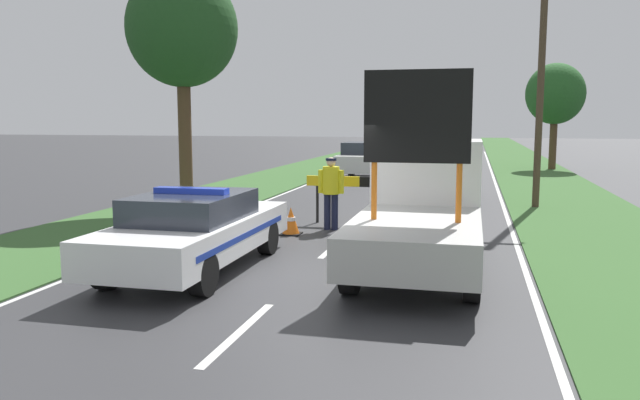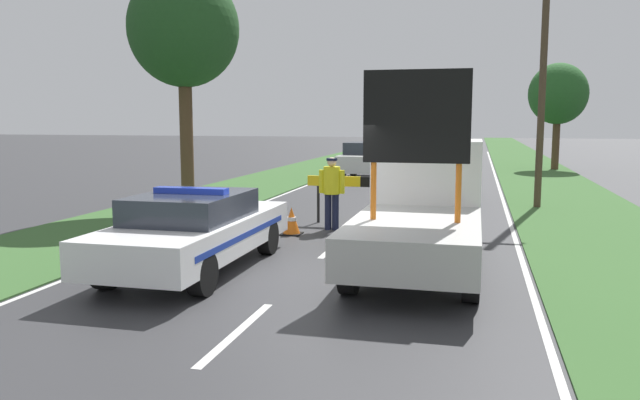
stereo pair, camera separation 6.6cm
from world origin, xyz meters
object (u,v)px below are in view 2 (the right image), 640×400
object	(u,v)px
police_officer	(332,187)
traffic_cone_near_police	(436,219)
utility_pole	(544,59)
pedestrian_civilian	(385,189)
traffic_cone_centre_front	(292,221)
police_car	(195,229)
road_barrier	(361,185)
queued_car_van_white	(366,160)
work_truck	(423,205)
roadside_tree_near_right	(558,94)
queued_car_sedan_silver	(439,175)
roadside_tree_near_left	(184,30)

from	to	relation	value
police_officer	traffic_cone_near_police	xyz separation A→B (m)	(2.42, 0.14, -0.68)
police_officer	utility_pole	xyz separation A→B (m)	(5.04, 5.01, 3.28)
pedestrian_civilian	traffic_cone_centre_front	bearing A→B (deg)	-163.84
police_car	traffic_cone_near_police	size ratio (longest dim) A/B	7.29
road_barrier	queued_car_van_white	distance (m)	11.95
pedestrian_civilian	queued_car_van_white	distance (m)	12.52
traffic_cone_near_police	queued_car_van_white	world-z (taller)	queued_car_van_white
work_truck	queued_car_van_white	xyz separation A→B (m)	(-3.77, 15.71, -0.24)
work_truck	traffic_cone_centre_front	size ratio (longest dim) A/B	8.52
police_car	traffic_cone_near_police	world-z (taller)	police_car
road_barrier	pedestrian_civilian	distance (m)	0.81
pedestrian_civilian	roadside_tree_near_right	bearing A→B (deg)	55.31
traffic_cone_centre_front	roadside_tree_near_right	size ratio (longest dim) A/B	0.12
queued_car_van_white	police_officer	bearing A→B (deg)	96.32
road_barrier	queued_car_sedan_silver	xyz separation A→B (m)	(1.60, 5.22, -0.16)
traffic_cone_near_police	queued_car_sedan_silver	distance (m)	6.03
police_car	queued_car_van_white	xyz separation A→B (m)	(-0.02, 17.12, 0.13)
traffic_cone_near_police	work_truck	bearing A→B (deg)	-91.02
police_officer	work_truck	bearing A→B (deg)	123.53
roadside_tree_near_left	police_car	bearing A→B (deg)	-63.07
roadside_tree_near_left	work_truck	bearing A→B (deg)	-36.01
traffic_cone_near_police	queued_car_sedan_silver	size ratio (longest dim) A/B	0.16
police_car	work_truck	size ratio (longest dim) A/B	0.92
road_barrier	roadside_tree_near_left	world-z (taller)	roadside_tree_near_left
police_car	roadside_tree_near_left	bearing A→B (deg)	117.94
queued_car_sedan_silver	traffic_cone_near_police	bearing A→B (deg)	92.89
pedestrian_civilian	traffic_cone_centre_front	xyz separation A→B (m)	(-1.93, -1.28, -0.63)
traffic_cone_near_police	utility_pole	bearing A→B (deg)	61.71
road_barrier	roadside_tree_near_left	distance (m)	6.74
police_officer	traffic_cone_near_police	size ratio (longest dim) A/B	2.55
police_car	road_barrier	bearing A→B (deg)	71.35
queued_car_sedan_silver	roadside_tree_near_right	distance (m)	14.91
traffic_cone_centre_front	traffic_cone_near_police	bearing A→B (deg)	16.80
police_officer	queued_car_sedan_silver	world-z (taller)	police_officer
pedestrian_civilian	roadside_tree_near_right	distance (m)	20.49
work_truck	utility_pole	distance (m)	9.03
pedestrian_civilian	roadside_tree_near_left	xyz separation A→B (m)	(-5.91, 1.69, 4.09)
traffic_cone_centre_front	queued_car_van_white	bearing A→B (deg)	92.81
police_car	queued_car_sedan_silver	size ratio (longest dim) A/B	1.15
police_car	pedestrian_civilian	bearing A→B (deg)	63.16
police_car	police_officer	xyz separation A→B (m)	(1.39, 4.40, 0.31)
roadside_tree_near_right	police_car	bearing A→B (deg)	-109.49
traffic_cone_centre_front	queued_car_van_white	world-z (taller)	queued_car_van_white
police_car	pedestrian_civilian	xyz separation A→B (m)	(2.58, 4.87, 0.23)
road_barrier	police_officer	bearing A→B (deg)	-115.95
work_truck	pedestrian_civilian	distance (m)	3.66
work_truck	queued_car_sedan_silver	world-z (taller)	work_truck
pedestrian_civilian	roadside_tree_near_left	distance (m)	7.38
roadside_tree_near_left	utility_pole	size ratio (longest dim) A/B	0.80
traffic_cone_centre_front	queued_car_sedan_silver	size ratio (longest dim) A/B	0.15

